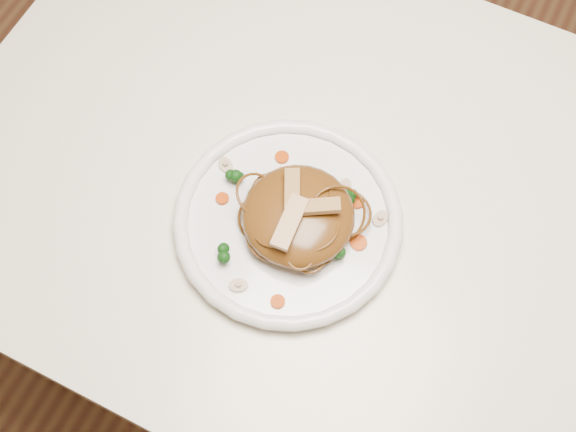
% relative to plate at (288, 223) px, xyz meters
% --- Properties ---
extents(ground, '(4.00, 4.00, 0.00)m').
position_rel_plate_xyz_m(ground, '(0.07, 0.08, -0.76)').
color(ground, '#522D1C').
rests_on(ground, ground).
extents(table, '(1.20, 0.80, 0.75)m').
position_rel_plate_xyz_m(table, '(0.07, 0.08, -0.11)').
color(table, beige).
rests_on(table, ground).
extents(plate, '(0.40, 0.40, 0.02)m').
position_rel_plate_xyz_m(plate, '(0.00, 0.00, 0.00)').
color(plate, white).
rests_on(plate, table).
extents(noodle_mound, '(0.16, 0.16, 0.05)m').
position_rel_plate_xyz_m(noodle_mound, '(0.01, 0.00, 0.04)').
color(noodle_mound, '#5B3A11').
rests_on(noodle_mound, plate).
extents(chicken_a, '(0.06, 0.05, 0.01)m').
position_rel_plate_xyz_m(chicken_a, '(0.04, 0.01, 0.07)').
color(chicken_a, tan).
rests_on(chicken_a, noodle_mound).
extents(chicken_b, '(0.04, 0.06, 0.01)m').
position_rel_plate_xyz_m(chicken_b, '(-0.00, 0.02, 0.07)').
color(chicken_b, tan).
rests_on(chicken_b, noodle_mound).
extents(chicken_c, '(0.03, 0.07, 0.01)m').
position_rel_plate_xyz_m(chicken_c, '(0.01, -0.03, 0.07)').
color(chicken_c, tan).
rests_on(chicken_c, noodle_mound).
extents(broccoli_0, '(0.03, 0.03, 0.03)m').
position_rel_plate_xyz_m(broccoli_0, '(0.06, 0.06, 0.02)').
color(broccoli_0, '#0F450E').
rests_on(broccoli_0, plate).
extents(broccoli_1, '(0.03, 0.03, 0.03)m').
position_rel_plate_xyz_m(broccoli_1, '(-0.09, 0.02, 0.02)').
color(broccoli_1, '#0F450E').
rests_on(broccoli_1, plate).
extents(broccoli_2, '(0.03, 0.03, 0.03)m').
position_rel_plate_xyz_m(broccoli_2, '(-0.05, -0.09, 0.02)').
color(broccoli_2, '#0F450E').
rests_on(broccoli_2, plate).
extents(broccoli_3, '(0.03, 0.03, 0.03)m').
position_rel_plate_xyz_m(broccoli_3, '(0.08, -0.01, 0.02)').
color(broccoli_3, '#0F450E').
rests_on(broccoli_3, plate).
extents(carrot_0, '(0.02, 0.02, 0.00)m').
position_rel_plate_xyz_m(carrot_0, '(0.07, 0.06, 0.01)').
color(carrot_0, '#BD4706').
rests_on(carrot_0, plate).
extents(carrot_1, '(0.02, 0.02, 0.00)m').
position_rel_plate_xyz_m(carrot_1, '(-0.09, -0.01, 0.01)').
color(carrot_1, '#BD4706').
rests_on(carrot_1, plate).
extents(carrot_2, '(0.03, 0.03, 0.00)m').
position_rel_plate_xyz_m(carrot_2, '(0.10, 0.01, 0.01)').
color(carrot_2, '#BD4706').
rests_on(carrot_2, plate).
extents(carrot_3, '(0.03, 0.03, 0.00)m').
position_rel_plate_xyz_m(carrot_3, '(-0.05, 0.08, 0.01)').
color(carrot_3, '#BD4706').
rests_on(carrot_3, plate).
extents(carrot_4, '(0.02, 0.02, 0.00)m').
position_rel_plate_xyz_m(carrot_4, '(0.04, -0.11, 0.01)').
color(carrot_4, '#BD4706').
rests_on(carrot_4, plate).
extents(mushroom_0, '(0.03, 0.03, 0.01)m').
position_rel_plate_xyz_m(mushroom_0, '(-0.02, -0.11, 0.01)').
color(mushroom_0, '#C0A890').
rests_on(mushroom_0, plate).
extents(mushroom_1, '(0.03, 0.03, 0.01)m').
position_rel_plate_xyz_m(mushroom_1, '(0.11, 0.06, 0.01)').
color(mushroom_1, '#C0A890').
rests_on(mushroom_1, plate).
extents(mushroom_2, '(0.03, 0.03, 0.01)m').
position_rel_plate_xyz_m(mushroom_2, '(-0.11, 0.04, 0.01)').
color(mushroom_2, '#C0A890').
rests_on(mushroom_2, plate).
extents(mushroom_3, '(0.03, 0.03, 0.01)m').
position_rel_plate_xyz_m(mushroom_3, '(0.05, 0.08, 0.01)').
color(mushroom_3, '#C0A890').
rests_on(mushroom_3, plate).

